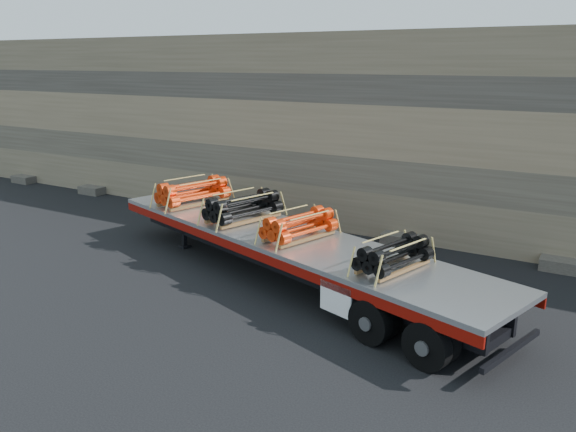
% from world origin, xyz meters
% --- Properties ---
extents(ground, '(120.00, 120.00, 0.00)m').
position_xyz_m(ground, '(0.00, 0.00, 0.00)').
color(ground, black).
rests_on(ground, ground).
extents(rock_wall, '(44.00, 3.00, 7.00)m').
position_xyz_m(rock_wall, '(0.00, 6.50, 3.50)').
color(rock_wall, '#7A6B54').
rests_on(rock_wall, ground).
extents(trailer, '(13.69, 6.53, 1.35)m').
position_xyz_m(trailer, '(0.21, 0.03, 0.68)').
color(trailer, '#B5B8BD').
rests_on(trailer, ground).
extents(bundle_front, '(1.79, 2.54, 0.82)m').
position_xyz_m(bundle_front, '(-4.18, 1.40, 1.76)').
color(bundle_front, red).
rests_on(bundle_front, trailer).
extents(bundle_midfront, '(1.75, 2.49, 0.80)m').
position_xyz_m(bundle_midfront, '(-1.58, 0.59, 1.75)').
color(bundle_midfront, black).
rests_on(bundle_midfront, trailer).
extents(bundle_midrear, '(1.58, 2.24, 0.72)m').
position_xyz_m(bundle_midrear, '(0.75, -0.14, 1.71)').
color(bundle_midrear, red).
rests_on(bundle_midrear, trailer).
extents(bundle_rear, '(1.48, 2.10, 0.68)m').
position_xyz_m(bundle_rear, '(3.77, -1.09, 1.69)').
color(bundle_rear, black).
rests_on(bundle_rear, trailer).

